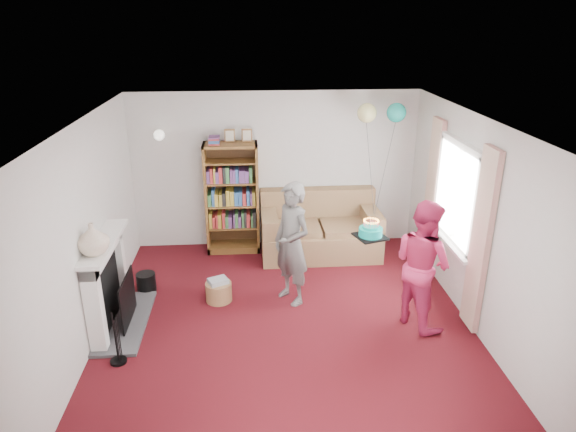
{
  "coord_description": "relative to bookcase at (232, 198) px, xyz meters",
  "views": [
    {
      "loc": [
        -0.39,
        -5.37,
        3.56
      ],
      "look_at": [
        0.06,
        0.6,
        1.21
      ],
      "focal_mm": 32.0,
      "sensor_mm": 36.0,
      "label": 1
    }
  ],
  "objects": [
    {
      "name": "window_bay",
      "position": [
        2.9,
        -1.7,
        0.34
      ],
      "size": [
        0.14,
        2.02,
        2.2
      ],
      "color": "white",
      "rests_on": "ground"
    },
    {
      "name": "wall_right",
      "position": [
        2.96,
        -2.3,
        0.38
      ],
      "size": [
        0.02,
        5.0,
        2.5
      ],
      "primitive_type": "cube",
      "color": "silver",
      "rests_on": "ground"
    },
    {
      "name": "fireplace",
      "position": [
        -1.39,
        -2.11,
        -0.35
      ],
      "size": [
        0.55,
        1.8,
        1.12
      ],
      "color": "#3F3F42",
      "rests_on": "ground"
    },
    {
      "name": "balloons",
      "position": [
        2.25,
        -0.23,
        1.35
      ],
      "size": [
        0.73,
        0.43,
        1.68
      ],
      "color": "#3F3F3F",
      "rests_on": "ground"
    },
    {
      "name": "ground",
      "position": [
        0.7,
        -2.3,
        -0.87
      ],
      "size": [
        5.0,
        5.0,
        0.0
      ],
      "primitive_type": "plane",
      "color": "#350908",
      "rests_on": "ground"
    },
    {
      "name": "wall_left",
      "position": [
        -1.56,
        -2.3,
        0.38
      ],
      "size": [
        0.02,
        5.0,
        2.5
      ],
      "primitive_type": "cube",
      "color": "silver",
      "rests_on": "ground"
    },
    {
      "name": "birthday_cake",
      "position": [
        1.73,
        -2.08,
        0.26
      ],
      "size": [
        0.34,
        0.34,
        0.22
      ],
      "rotation": [
        0.0,
        0.0,
        0.31
      ],
      "color": "black",
      "rests_on": "ground"
    },
    {
      "name": "person_striped",
      "position": [
        0.8,
        -1.69,
        -0.05
      ],
      "size": [
        0.66,
        0.71,
        1.64
      ],
      "primitive_type": "imported",
      "rotation": [
        0.0,
        0.0,
        -0.97
      ],
      "color": "black",
      "rests_on": "ground"
    },
    {
      "name": "ceiling",
      "position": [
        0.7,
        -2.3,
        1.64
      ],
      "size": [
        4.5,
        5.0,
        0.01
      ],
      "primitive_type": "cube",
      "color": "white",
      "rests_on": "wall_back"
    },
    {
      "name": "sofa",
      "position": [
        1.37,
        -0.22,
        -0.51
      ],
      "size": [
        1.84,
        0.97,
        0.97
      ],
      "rotation": [
        0.0,
        0.0,
        0.01
      ],
      "color": "brown",
      "rests_on": "ground"
    },
    {
      "name": "bookcase",
      "position": [
        0.0,
        0.0,
        0.0
      ],
      "size": [
        0.83,
        0.42,
        1.96
      ],
      "color": "#472B14",
      "rests_on": "ground"
    },
    {
      "name": "wall_sconce",
      "position": [
        -1.05,
        0.06,
        1.01
      ],
      "size": [
        0.16,
        0.23,
        0.16
      ],
      "color": "gold",
      "rests_on": "ground"
    },
    {
      "name": "mantel_vase",
      "position": [
        -1.42,
        -2.45,
        0.44
      ],
      "size": [
        0.37,
        0.37,
        0.36
      ],
      "primitive_type": "imported",
      "rotation": [
        0.0,
        0.0,
        0.07
      ],
      "color": "beige",
      "rests_on": "fireplace"
    },
    {
      "name": "wicker_basket",
      "position": [
        -0.17,
        -1.64,
        -0.72
      ],
      "size": [
        0.35,
        0.35,
        0.32
      ],
      "rotation": [
        0.0,
        0.0,
        0.43
      ],
      "color": "#A9774F",
      "rests_on": "ground"
    },
    {
      "name": "wall_back",
      "position": [
        0.7,
        0.21,
        0.38
      ],
      "size": [
        4.5,
        0.02,
        2.5
      ],
      "primitive_type": "cube",
      "color": "silver",
      "rests_on": "ground"
    },
    {
      "name": "person_magenta",
      "position": [
        2.32,
        -2.33,
        -0.07
      ],
      "size": [
        0.89,
        0.96,
        1.6
      ],
      "primitive_type": "imported",
      "rotation": [
        0.0,
        0.0,
        2.03
      ],
      "color": "#BE2653",
      "rests_on": "ground"
    }
  ]
}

